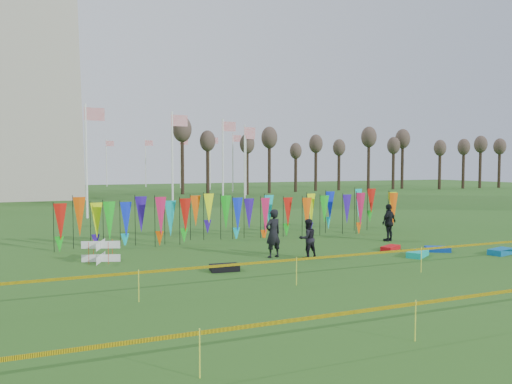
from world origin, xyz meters
name	(u,v)px	position (x,y,z in m)	size (l,w,h in m)	color
ground	(322,268)	(0.00, 0.00, 0.00)	(160.00, 160.00, 0.00)	#225016
flagpole_ring	(3,162)	(-14.00, 48.00, 4.00)	(57.40, 56.16, 8.00)	white
banner_row	(251,212)	(0.28, 7.68, 1.38)	(18.64, 0.64, 2.26)	black
caution_tape_near	(348,256)	(-0.22, -2.02, 0.78)	(26.00, 0.02, 0.90)	yellow
caution_tape_far	(479,297)	(-0.22, -7.42, 0.78)	(26.00, 0.02, 0.90)	yellow
tree_line	(361,147)	(32.00, 44.00, 6.17)	(53.92, 1.92, 7.84)	#332419
box_kite	(101,251)	(-7.42, 4.21, 0.42)	(0.75, 0.75, 0.84)	red
person_left	(273,233)	(-0.84, 2.52, 0.99)	(0.72, 0.53, 1.98)	black
person_mid	(308,239)	(0.40, 1.88, 0.80)	(0.77, 0.48, 1.59)	black
person_right	(389,222)	(6.28, 4.28, 0.92)	(1.08, 0.62, 1.85)	black
kite_bag_turquoise	(418,254)	(4.72, 0.38, 0.12)	(1.19, 0.59, 0.24)	#0CBFAF
kite_bag_blue	(438,249)	(6.34, 0.99, 0.11)	(1.03, 0.54, 0.22)	#0A3DAF
kite_bag_red	(391,248)	(4.69, 2.09, 0.10)	(1.06, 0.48, 0.19)	red
kite_bag_black	(224,268)	(-3.51, 0.86, 0.12)	(1.01, 0.58, 0.23)	black
kite_bag_teal	(501,252)	(8.36, -0.56, 0.12)	(1.24, 0.59, 0.24)	#0B64A0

